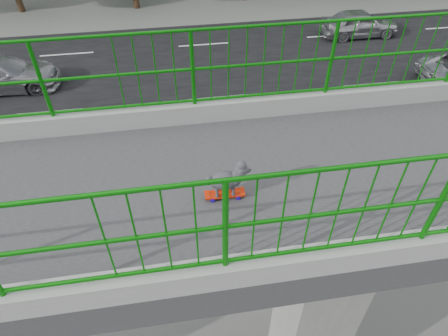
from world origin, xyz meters
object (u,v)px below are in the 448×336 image
Objects in this scene: poodle at (227,179)px; car_3 at (1,74)px; car_4 at (360,23)px; skateboard at (225,194)px.

car_3 is (-15.86, -8.73, -6.50)m from poodle.
car_3 is 1.18× the size of car_4.
skateboard is at bearing -90.00° from poodle.
car_4 is at bearing 150.35° from skateboard.
poodle is (0.00, 0.03, 0.25)m from skateboard.
poodle is 19.23m from car_3.
poodle is at bearing 148.95° from car_4.
skateboard is at bearing -151.24° from car_3.
poodle reaches higher than car_4.
car_3 reaches higher than car_4.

